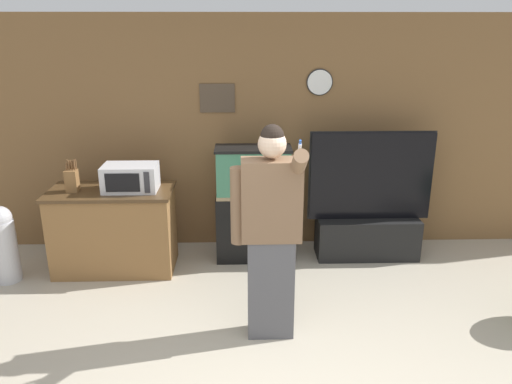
{
  "coord_description": "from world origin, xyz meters",
  "views": [
    {
      "loc": [
        -0.23,
        -2.57,
        2.48
      ],
      "look_at": [
        -0.12,
        1.67,
        1.05
      ],
      "focal_mm": 35.0,
      "sensor_mm": 36.0,
      "label": 1
    }
  ],
  "objects_px": {
    "knife_block": "(72,180)",
    "trash_bin": "(3,243)",
    "tv_on_stand": "(368,221)",
    "person_standing": "(270,231)",
    "counter_island": "(114,230)",
    "microwave": "(130,178)",
    "aquarium_on_stand": "(253,204)"
  },
  "relations": [
    {
      "from": "counter_island",
      "to": "tv_on_stand",
      "type": "distance_m",
      "value": 2.74
    },
    {
      "from": "tv_on_stand",
      "to": "counter_island",
      "type": "bearing_deg",
      "value": -175.23
    },
    {
      "from": "trash_bin",
      "to": "knife_block",
      "type": "bearing_deg",
      "value": 16.4
    },
    {
      "from": "tv_on_stand",
      "to": "trash_bin",
      "type": "xyz_separation_m",
      "value": [
        -3.77,
        -0.47,
        -0.0
      ]
    },
    {
      "from": "aquarium_on_stand",
      "to": "tv_on_stand",
      "type": "xyz_separation_m",
      "value": [
        1.27,
        0.01,
        -0.22
      ]
    },
    {
      "from": "counter_island",
      "to": "microwave",
      "type": "relative_size",
      "value": 2.33
    },
    {
      "from": "microwave",
      "to": "aquarium_on_stand",
      "type": "distance_m",
      "value": 1.32
    },
    {
      "from": "tv_on_stand",
      "to": "microwave",
      "type": "bearing_deg",
      "value": -174.38
    },
    {
      "from": "knife_block",
      "to": "person_standing",
      "type": "xyz_separation_m",
      "value": [
        1.92,
        -1.19,
        -0.07
      ]
    },
    {
      "from": "counter_island",
      "to": "person_standing",
      "type": "xyz_separation_m",
      "value": [
        1.56,
        -1.23,
        0.49
      ]
    },
    {
      "from": "knife_block",
      "to": "trash_bin",
      "type": "xyz_separation_m",
      "value": [
        -0.68,
        -0.2,
        -0.59
      ]
    },
    {
      "from": "microwave",
      "to": "trash_bin",
      "type": "relative_size",
      "value": 0.68
    },
    {
      "from": "tv_on_stand",
      "to": "person_standing",
      "type": "bearing_deg",
      "value": -128.63
    },
    {
      "from": "microwave",
      "to": "aquarium_on_stand",
      "type": "bearing_deg",
      "value": 10.74
    },
    {
      "from": "aquarium_on_stand",
      "to": "counter_island",
      "type": "bearing_deg",
      "value": -171.57
    },
    {
      "from": "knife_block",
      "to": "trash_bin",
      "type": "height_order",
      "value": "knife_block"
    },
    {
      "from": "person_standing",
      "to": "microwave",
      "type": "bearing_deg",
      "value": 137.9
    },
    {
      "from": "aquarium_on_stand",
      "to": "microwave",
      "type": "bearing_deg",
      "value": -169.26
    },
    {
      "from": "counter_island",
      "to": "aquarium_on_stand",
      "type": "relative_size",
      "value": 1.0
    },
    {
      "from": "counter_island",
      "to": "tv_on_stand",
      "type": "xyz_separation_m",
      "value": [
        2.73,
        0.23,
        -0.03
      ]
    },
    {
      "from": "microwave",
      "to": "aquarium_on_stand",
      "type": "xyz_separation_m",
      "value": [
        1.24,
        0.24,
        -0.38
      ]
    },
    {
      "from": "microwave",
      "to": "tv_on_stand",
      "type": "height_order",
      "value": "tv_on_stand"
    },
    {
      "from": "knife_block",
      "to": "tv_on_stand",
      "type": "relative_size",
      "value": 0.23
    },
    {
      "from": "knife_block",
      "to": "aquarium_on_stand",
      "type": "height_order",
      "value": "aquarium_on_stand"
    },
    {
      "from": "tv_on_stand",
      "to": "person_standing",
      "type": "relative_size",
      "value": 0.8
    },
    {
      "from": "trash_bin",
      "to": "aquarium_on_stand",
      "type": "bearing_deg",
      "value": 10.34
    },
    {
      "from": "microwave",
      "to": "knife_block",
      "type": "height_order",
      "value": "knife_block"
    },
    {
      "from": "aquarium_on_stand",
      "to": "trash_bin",
      "type": "xyz_separation_m",
      "value": [
        -2.5,
        -0.46,
        -0.22
      ]
    },
    {
      "from": "counter_island",
      "to": "microwave",
      "type": "distance_m",
      "value": 0.61
    },
    {
      "from": "knife_block",
      "to": "tv_on_stand",
      "type": "bearing_deg",
      "value": 4.95
    },
    {
      "from": "aquarium_on_stand",
      "to": "person_standing",
      "type": "relative_size",
      "value": 0.71
    },
    {
      "from": "trash_bin",
      "to": "person_standing",
      "type": "bearing_deg",
      "value": -20.83
    }
  ]
}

